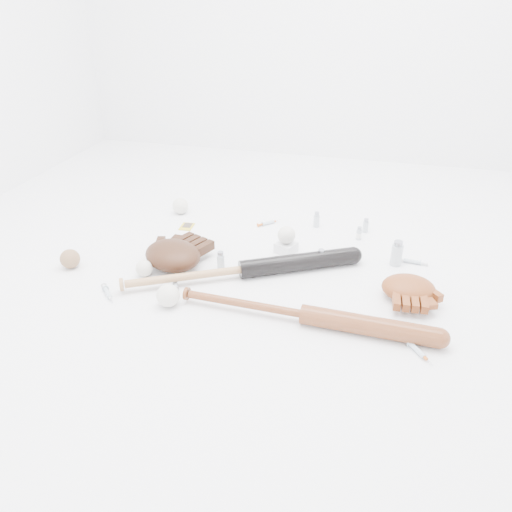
% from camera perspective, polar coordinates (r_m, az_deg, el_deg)
% --- Properties ---
extents(bat_dark, '(0.89, 0.53, 0.07)m').
position_cam_1_polar(bat_dark, '(1.92, -1.55, -1.54)').
color(bat_dark, black).
rests_on(bat_dark, ground).
extents(bat_wood, '(0.91, 0.10, 0.07)m').
position_cam_1_polar(bat_wood, '(1.68, 5.51, -6.65)').
color(bat_wood, brown).
rests_on(bat_wood, ground).
extents(glove_dark, '(0.37, 0.37, 0.10)m').
position_cam_1_polar(glove_dark, '(2.01, -9.49, 0.15)').
color(glove_dark, '#341B0E').
rests_on(glove_dark, ground).
extents(glove_tan, '(0.24, 0.24, 0.08)m').
position_cam_1_polar(glove_tan, '(1.88, 17.03, -3.50)').
color(glove_tan, brown).
rests_on(glove_tan, ground).
extents(trading_card, '(0.06, 0.08, 0.00)m').
position_cam_1_polar(trading_card, '(2.35, -7.91, 3.35)').
color(trading_card, gold).
rests_on(trading_card, ground).
extents(pedestal, '(0.10, 0.10, 0.04)m').
position_cam_1_polar(pedestal, '(2.11, 3.45, 0.98)').
color(pedestal, white).
rests_on(pedestal, ground).
extents(baseball_on_pedestal, '(0.07, 0.07, 0.07)m').
position_cam_1_polar(baseball_on_pedestal, '(2.08, 3.50, 2.41)').
color(baseball_on_pedestal, silver).
rests_on(baseball_on_pedestal, pedestal).
extents(baseball_left, '(0.06, 0.06, 0.06)m').
position_cam_1_polar(baseball_left, '(1.98, -12.67, -1.38)').
color(baseball_left, silver).
rests_on(baseball_left, ground).
extents(baseball_upper, '(0.08, 0.08, 0.08)m').
position_cam_1_polar(baseball_upper, '(2.48, -8.64, 5.67)').
color(baseball_upper, silver).
rests_on(baseball_upper, ground).
extents(baseball_mid, '(0.08, 0.08, 0.08)m').
position_cam_1_polar(baseball_mid, '(1.78, -10.02, -4.48)').
color(baseball_mid, silver).
rests_on(baseball_mid, ground).
extents(baseball_aged, '(0.08, 0.08, 0.08)m').
position_cam_1_polar(baseball_aged, '(2.12, -20.49, -0.30)').
color(baseball_aged, brown).
rests_on(baseball_aged, ground).
extents(syringe_0, '(0.12, 0.12, 0.02)m').
position_cam_1_polar(syringe_0, '(1.90, -16.59, -4.08)').
color(syringe_0, '#ADBCC6').
rests_on(syringe_0, ground).
extents(syringe_1, '(0.09, 0.16, 0.02)m').
position_cam_1_polar(syringe_1, '(1.90, -9.22, -3.21)').
color(syringe_1, '#ADBCC6').
rests_on(syringe_1, ground).
extents(syringe_2, '(0.11, 0.11, 0.02)m').
position_cam_1_polar(syringe_2, '(2.35, 1.40, 3.81)').
color(syringe_2, '#ADBCC6').
rests_on(syringe_2, ground).
extents(syringe_3, '(0.11, 0.14, 0.02)m').
position_cam_1_polar(syringe_3, '(1.65, 17.95, -10.20)').
color(syringe_3, '#ADBCC6').
rests_on(syringe_3, ground).
extents(syringe_4, '(0.15, 0.04, 0.02)m').
position_cam_1_polar(syringe_4, '(2.12, 17.40, -0.60)').
color(syringe_4, '#ADBCC6').
rests_on(syringe_4, ground).
extents(vial_0, '(0.03, 0.03, 0.07)m').
position_cam_1_polar(vial_0, '(2.33, 6.94, 4.17)').
color(vial_0, '#AEB8BF').
rests_on(vial_0, ground).
extents(vial_1, '(0.02, 0.02, 0.06)m').
position_cam_1_polar(vial_1, '(2.25, 11.70, 2.56)').
color(vial_1, '#AEB8BF').
rests_on(vial_1, ground).
extents(vial_2, '(0.03, 0.03, 0.08)m').
position_cam_1_polar(vial_2, '(2.00, 7.42, -0.25)').
color(vial_2, '#AEB8BF').
rests_on(vial_2, ground).
extents(vial_3, '(0.04, 0.04, 0.11)m').
position_cam_1_polar(vial_3, '(2.07, 15.80, 0.32)').
color(vial_3, '#AEB8BF').
rests_on(vial_3, ground).
extents(vial_4, '(0.03, 0.03, 0.08)m').
position_cam_1_polar(vial_4, '(1.98, -4.05, -0.48)').
color(vial_4, '#AEB8BF').
rests_on(vial_4, ground).
extents(vial_5, '(0.03, 0.03, 0.07)m').
position_cam_1_polar(vial_5, '(2.32, 12.42, 3.43)').
color(vial_5, '#AEB8BF').
rests_on(vial_5, ground).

